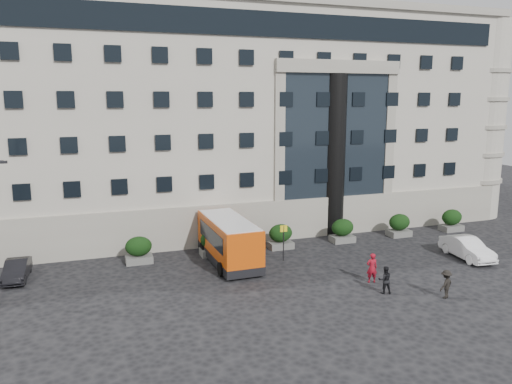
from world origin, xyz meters
The scene contains 17 objects.
ground centered at (0.00, 0.00, 0.00)m, with size 120.00×120.00×0.00m, color black.
civic_building centered at (6.00, 22.00, 9.00)m, with size 44.00×24.00×18.00m, color #A6A092.
entrance_column centered at (12.00, 10.30, 6.50)m, with size 1.80×1.80×13.00m, color black.
hedge_a centered at (-4.00, 7.80, 0.93)m, with size 1.80×1.26×1.84m.
hedge_b centered at (1.20, 7.80, 0.93)m, with size 1.80×1.26×1.84m.
hedge_c centered at (6.40, 7.80, 0.93)m, with size 1.80×1.26×1.84m.
hedge_d centered at (11.60, 7.80, 0.93)m, with size 1.80×1.26×1.84m.
hedge_e centered at (16.80, 7.80, 0.93)m, with size 1.80×1.26×1.84m.
hedge_f centered at (22.00, 7.80, 0.93)m, with size 1.80×1.26×1.84m.
bus_stop_sign centered at (5.50, 5.00, 1.73)m, with size 0.50×0.08×2.52m.
minibus centered at (1.82, 5.81, 1.68)m, with size 2.91×7.36×3.05m.
parked_car_b centered at (-11.50, 7.00, 0.61)m, with size 1.30×3.73×1.23m, color black.
parked_car_d centered at (-11.78, 14.72, 0.62)m, with size 2.07×4.48×1.24m, color black.
white_taxi centered at (17.89, 1.33, 0.75)m, with size 1.58×4.52×1.49m, color white.
pedestrian_a centered at (9.05, -0.56, 0.92)m, with size 0.67×0.44×1.84m, color maroon.
pedestrian_b centered at (8.83, -2.31, 0.81)m, with size 0.79×0.61×1.62m, color black.
pedestrian_c centered at (11.68, -4.04, 0.82)m, with size 1.06×0.61×1.64m, color black.
Camera 1 is at (-7.01, -25.66, 11.07)m, focal length 35.00 mm.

